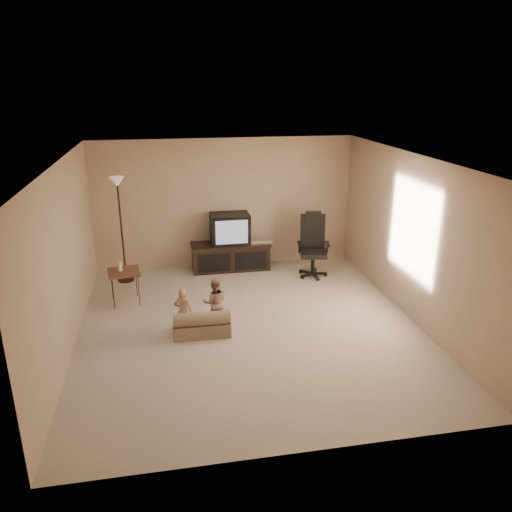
# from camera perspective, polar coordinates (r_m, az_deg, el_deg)

# --- Properties ---
(floor) EXTENTS (5.50, 5.50, 0.00)m
(floor) POSITION_cam_1_polar(r_m,az_deg,el_deg) (7.59, -0.75, -8.07)
(floor) COLOR beige
(floor) RESTS_ON ground
(room_shell) EXTENTS (5.50, 5.50, 5.50)m
(room_shell) POSITION_cam_1_polar(r_m,az_deg,el_deg) (7.02, -0.80, 3.00)
(room_shell) COLOR silver
(room_shell) RESTS_ON floor
(tv_stand) EXTENTS (1.55, 0.57, 1.11)m
(tv_stand) POSITION_cam_1_polar(r_m,az_deg,el_deg) (9.69, -2.92, 1.11)
(tv_stand) COLOR black
(tv_stand) RESTS_ON floor
(office_chair) EXTENTS (0.65, 0.68, 1.21)m
(office_chair) POSITION_cam_1_polar(r_m,az_deg,el_deg) (9.44, 6.49, 0.33)
(office_chair) COLOR black
(office_chair) RESTS_ON floor
(side_table) EXTENTS (0.57, 0.57, 0.75)m
(side_table) POSITION_cam_1_polar(r_m,az_deg,el_deg) (8.45, -14.91, -1.79)
(side_table) COLOR brown
(side_table) RESTS_ON floor
(floor_lamp) EXTENTS (0.30, 0.30, 1.93)m
(floor_lamp) POSITION_cam_1_polar(r_m,az_deg,el_deg) (9.15, -15.35, 5.50)
(floor_lamp) COLOR black
(floor_lamp) RESTS_ON floor
(child_sofa) EXTENTS (0.83, 0.48, 0.40)m
(child_sofa) POSITION_cam_1_polar(r_m,az_deg,el_deg) (7.33, -6.23, -7.78)
(child_sofa) COLOR tan
(child_sofa) RESTS_ON floor
(toddler_left) EXTENTS (0.31, 0.26, 0.72)m
(toddler_left) POSITION_cam_1_polar(r_m,az_deg,el_deg) (7.30, -8.31, -6.29)
(toddler_left) COLOR tan
(toddler_left) RESTS_ON floor
(toddler_right) EXTENTS (0.38, 0.22, 0.76)m
(toddler_right) POSITION_cam_1_polar(r_m,az_deg,el_deg) (7.48, -4.72, -5.31)
(toddler_right) COLOR tan
(toddler_right) RESTS_ON floor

